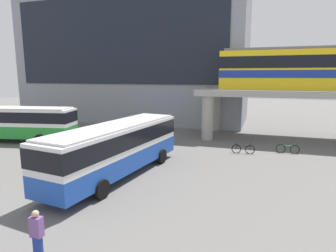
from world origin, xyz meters
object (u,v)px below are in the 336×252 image
Objects in this scene: bus_secondary at (15,120)px; bicycle_black at (243,149)px; bicycle_green at (288,149)px; pedestrian_by_bike_rack at (37,237)px; bus_main at (117,145)px; train at (330,68)px; station_building at (135,52)px.

bus_secondary is 20.69m from bicycle_black.
bicycle_green is 1.01× the size of pedestrian_by_bike_rack.
bicycle_black is (6.97, 7.77, -1.63)m from bus_main.
train is at bearing 61.24° from pedestrian_by_bike_rack.
station_building is 17.27× the size of pedestrian_by_bike_rack.
station_building is 17.18× the size of bicycle_green.
pedestrian_by_bike_rack is at bearing -118.76° from train.
station_building is at bearing 143.86° from bicycle_green.
train is 9.22m from bicycle_green.
pedestrian_by_bike_rack is (-8.94, -17.07, 0.48)m from bicycle_green.
bicycle_black is (20.51, 2.22, -1.63)m from bus_secondary.
bus_secondary reaches higher than bicycle_green.
train is 1.73× the size of bus_main.
bicycle_green is at bearing 18.87° from bicycle_black.
bus_secondary is (-4.30, -17.66, -7.44)m from station_building.
train is 11.58m from bicycle_black.
station_building is 1.58× the size of train.
pedestrian_by_bike_rack is at bearing -117.65° from bicycle_green.
station_building is 24.80m from train.
bus_main is 8.35m from pedestrian_by_bike_rack.
bus_main is 6.31× the size of bicycle_black.
train reaches higher than bicycle_black.
bicycle_green is at bearing 8.03° from bus_secondary.
train is 10.96× the size of pedestrian_by_bike_rack.
bicycle_green is (23.87, 3.37, -1.63)m from bus_secondary.
bus_secondary is at bearing 157.71° from bus_main.
bicycle_green is 1.00× the size of bicycle_black.
bicycle_green is 3.55m from bicycle_black.
station_building is 26.07m from bus_main.
bicycle_green is at bearing 62.35° from pedestrian_by_bike_rack.
pedestrian_by_bike_rack is (-5.58, -15.92, 0.48)m from bicycle_black.
bus_main is at bearing -68.30° from station_building.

